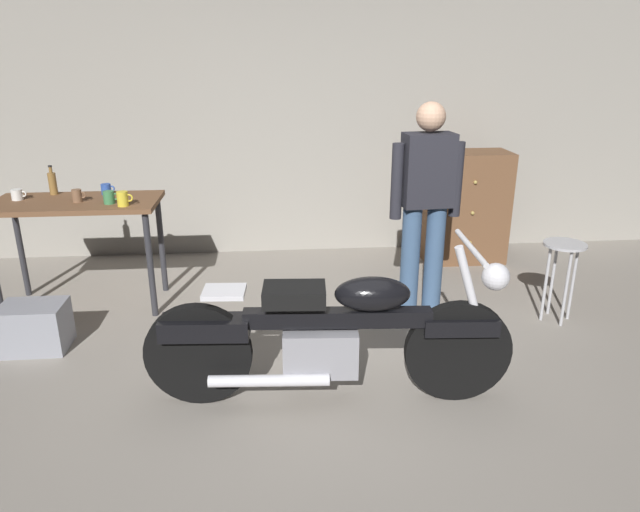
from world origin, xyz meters
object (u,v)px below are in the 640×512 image
at_px(motorcycle, 332,333).
at_px(bottle, 53,183).
at_px(storage_bin, 35,327).
at_px(wooden_dresser, 465,207).
at_px(mug_brown_stoneware, 77,196).
at_px(mug_white_ceramic, 17,195).
at_px(mug_yellow_tall, 123,199).
at_px(mug_blue_enamel, 106,189).
at_px(shop_stool, 563,261).
at_px(person_standing, 426,200).
at_px(mug_green_speckled, 109,197).

xyz_separation_m(motorcycle, bottle, (-2.11, 1.81, 0.55)).
distance_m(storage_bin, bottle, 1.29).
height_order(wooden_dresser, mug_brown_stoneware, wooden_dresser).
bearing_deg(mug_brown_stoneware, wooden_dresser, 14.13).
height_order(mug_white_ceramic, bottle, bottle).
bearing_deg(mug_white_ceramic, mug_yellow_tall, -17.12).
xyz_separation_m(mug_blue_enamel, mug_brown_stoneware, (-0.16, -0.24, 0.01)).
xyz_separation_m(mug_brown_stoneware, bottle, (-0.27, 0.28, 0.05)).
relative_size(shop_stool, bottle, 2.66).
height_order(mug_white_ceramic, mug_brown_stoneware, mug_brown_stoneware).
bearing_deg(bottle, mug_blue_enamel, -5.00).
bearing_deg(motorcycle, person_standing, 58.97).
bearing_deg(wooden_dresser, mug_blue_enamel, -169.17).
relative_size(mug_brown_stoneware, mug_yellow_tall, 0.89).
distance_m(mug_blue_enamel, bottle, 0.44).
bearing_deg(mug_yellow_tall, motorcycle, -43.33).
xyz_separation_m(mug_white_ceramic, mug_brown_stoneware, (0.50, -0.11, 0.01)).
xyz_separation_m(wooden_dresser, mug_white_ceramic, (-3.93, -0.76, 0.39)).
bearing_deg(mug_brown_stoneware, person_standing, -6.12).
relative_size(shop_stool, mug_brown_stoneware, 5.94).
bearing_deg(mug_yellow_tall, mug_green_speckled, 145.58).
relative_size(mug_blue_enamel, bottle, 0.46).
height_order(storage_bin, mug_green_speckled, mug_green_speckled).
bearing_deg(mug_white_ceramic, motorcycle, -35.13).
relative_size(mug_white_ceramic, mug_brown_stoneware, 1.08).
bearing_deg(mug_blue_enamel, mug_white_ceramic, -168.87).
relative_size(shop_stool, wooden_dresser, 0.58).
bearing_deg(mug_blue_enamel, motorcycle, -46.56).
xyz_separation_m(person_standing, wooden_dresser, (0.73, 1.16, -0.38)).
bearing_deg(mug_green_speckled, motorcycle, -42.72).
distance_m(mug_green_speckled, mug_blue_enamel, 0.33).
bearing_deg(mug_blue_enamel, person_standing, -11.73).
relative_size(mug_green_speckled, mug_white_ceramic, 1.02).
relative_size(wooden_dresser, mug_white_ceramic, 9.42).
bearing_deg(motorcycle, mug_yellow_tall, 140.56).
bearing_deg(mug_brown_stoneware, shop_stool, -8.91).
xyz_separation_m(storage_bin, bottle, (-0.08, 0.98, 0.83)).
relative_size(person_standing, shop_stool, 2.61).
xyz_separation_m(motorcycle, wooden_dresser, (1.60, 2.40, 0.10)).
distance_m(shop_stool, mug_white_ceramic, 4.30).
xyz_separation_m(wooden_dresser, bottle, (-3.71, -0.59, 0.45)).
bearing_deg(bottle, mug_brown_stoneware, -45.44).
xyz_separation_m(mug_green_speckled, mug_brown_stoneware, (-0.26, 0.08, 0.00)).
xyz_separation_m(person_standing, storage_bin, (-2.90, -0.42, -0.76)).
bearing_deg(bottle, person_standing, -10.77).
bearing_deg(storage_bin, mug_white_ceramic, 110.47).
bearing_deg(person_standing, mug_blue_enamel, -16.19).
relative_size(motorcycle, person_standing, 1.31).
distance_m(motorcycle, mug_brown_stoneware, 2.45).
bearing_deg(mug_green_speckled, mug_blue_enamel, 107.74).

